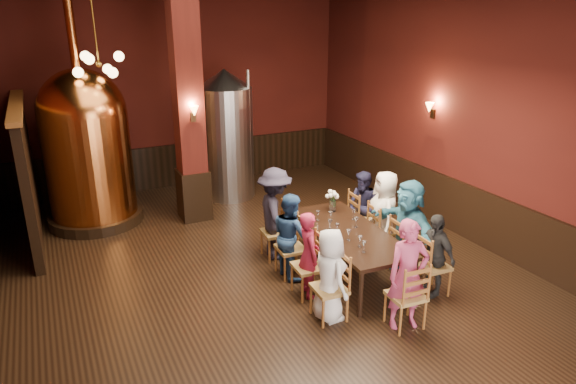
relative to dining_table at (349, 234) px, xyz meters
name	(u,v)px	position (x,y,z in m)	size (l,w,h in m)	color
room	(261,137)	(-1.23, 0.56, 1.56)	(10.00, 10.02, 4.50)	black
wainscot_right	(456,206)	(2.73, 0.56, -0.19)	(0.08, 9.90, 1.00)	black
wainscot_back	(181,164)	(-1.23, 5.52, -0.19)	(7.90, 0.08, 1.00)	black
column	(188,107)	(-1.53, 3.36, 1.56)	(0.58, 0.58, 4.50)	#46140F
partition	(28,175)	(-4.43, 3.76, 0.51)	(0.22, 3.50, 2.40)	black
pendant_cluster	(99,64)	(-3.03, 3.46, 2.41)	(0.90, 0.90, 1.70)	#A57226
sconce_wall	(433,110)	(2.67, 1.36, 1.51)	(0.20, 0.20, 0.36)	black
sconce_column	(193,113)	(-1.53, 3.06, 1.51)	(0.20, 0.20, 0.36)	black
dining_table	(349,234)	(0.00, 0.00, 0.00)	(1.13, 2.45, 0.75)	black
chair_0	(329,288)	(-0.90, -0.95, -0.23)	(0.46, 0.46, 0.92)	brown
person_0	(330,275)	(-0.90, -0.95, -0.03)	(0.64, 0.42, 1.31)	white
chair_1	(308,266)	(-0.87, -0.28, -0.23)	(0.46, 0.46, 0.92)	brown
person_1	(309,254)	(-0.87, -0.28, -0.03)	(0.48, 0.31, 1.31)	maroon
chair_2	(291,248)	(-0.83, 0.38, -0.23)	(0.46, 0.46, 0.92)	brown
person_2	(291,235)	(-0.83, 0.38, -0.01)	(0.66, 0.33, 1.36)	navy
chair_3	(275,232)	(-0.79, 1.04, -0.23)	(0.46, 0.46, 0.92)	brown
person_3	(275,214)	(-0.79, 1.04, 0.10)	(1.02, 0.59, 1.58)	black
chair_4	(433,265)	(0.79, -1.04, -0.23)	(0.46, 0.46, 0.92)	brown
person_4	(434,255)	(0.79, -1.04, -0.05)	(0.74, 0.31, 1.27)	black
chair_5	(406,247)	(0.83, -0.38, -0.23)	(0.46, 0.46, 0.92)	brown
person_5	(407,228)	(0.83, -0.38, 0.10)	(1.45, 0.46, 1.57)	teal
chair_6	(383,231)	(0.87, 0.28, -0.23)	(0.46, 0.46, 0.92)	brown
person_6	(384,215)	(0.87, 0.28, 0.07)	(0.74, 0.48, 1.51)	white
chair_7	(363,217)	(0.90, 0.95, -0.23)	(0.46, 0.46, 0.92)	brown
person_7	(363,207)	(0.90, 0.95, -0.04)	(0.63, 0.31, 1.30)	#1E1D3B
chair_8	(406,295)	(-0.08, -1.55, -0.23)	(0.46, 0.46, 0.92)	brown
person_8	(408,275)	(-0.08, -1.55, 0.07)	(0.55, 0.36, 1.52)	#A9385E
copper_kettle	(87,146)	(-3.37, 4.01, 0.86)	(2.08, 2.08, 4.25)	black
steel_vessel	(226,135)	(-0.48, 4.30, 0.72)	(1.44, 1.44, 2.82)	#B2B2B7
rose_vase	(333,197)	(0.18, 0.81, 0.31)	(0.23, 0.23, 0.38)	white
wine_glass_0	(349,235)	(-0.20, -0.30, 0.15)	(0.07, 0.07, 0.17)	white
wine_glass_1	(330,217)	(-0.08, 0.45, 0.15)	(0.07, 0.07, 0.17)	white
wine_glass_2	(354,215)	(0.30, 0.35, 0.15)	(0.07, 0.07, 0.17)	white
wine_glass_3	(337,229)	(-0.24, -0.03, 0.15)	(0.07, 0.07, 0.17)	white
wine_glass_4	(330,225)	(-0.25, 0.16, 0.15)	(0.07, 0.07, 0.17)	white
wine_glass_5	(356,222)	(0.16, 0.06, 0.15)	(0.07, 0.07, 0.17)	white
wine_glass_6	(364,247)	(-0.22, -0.73, 0.15)	(0.07, 0.07, 0.17)	white
wine_glass_7	(318,216)	(-0.25, 0.56, 0.15)	(0.07, 0.07, 0.17)	white
wine_glass_8	(360,241)	(-0.17, -0.55, 0.15)	(0.07, 0.07, 0.17)	white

